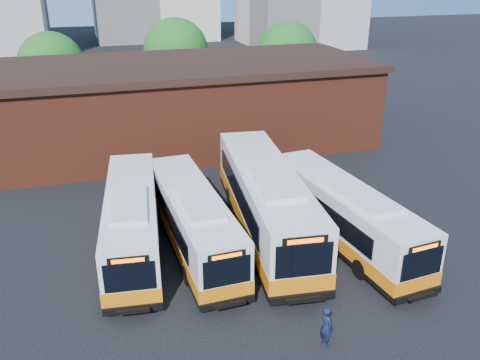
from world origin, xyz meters
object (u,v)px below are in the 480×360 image
object	(u,v)px
bus_west	(132,222)
transit_worker	(326,327)
bus_east	(344,216)
bus_midwest	(193,222)
bus_mideast	(266,203)

from	to	relation	value
bus_west	transit_worker	size ratio (longest dim) A/B	7.07
bus_east	transit_worker	xyz separation A→B (m)	(-4.24, -6.79, -0.62)
bus_midwest	bus_east	world-z (taller)	bus_east
bus_east	bus_mideast	bearing A→B (deg)	142.61
bus_mideast	bus_midwest	bearing A→B (deg)	-167.69
bus_midwest	bus_west	bearing A→B (deg)	162.72
bus_east	transit_worker	distance (m)	8.03
bus_west	bus_midwest	distance (m)	3.00
bus_west	bus_east	xyz separation A→B (m)	(10.27, -2.49, 0.01)
bus_midwest	transit_worker	size ratio (longest dim) A/B	6.90
bus_midwest	transit_worker	distance (m)	9.08
bus_midwest	bus_mideast	bearing A→B (deg)	3.70
bus_west	bus_midwest	bearing A→B (deg)	-8.52
transit_worker	bus_east	bearing A→B (deg)	-44.86
bus_mideast	bus_east	size ratio (longest dim) A/B	1.17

